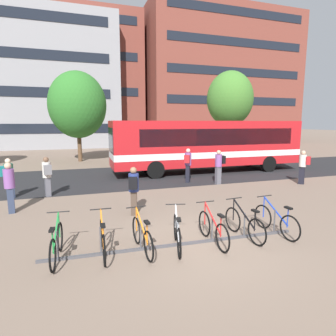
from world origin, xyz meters
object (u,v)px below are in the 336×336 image
commuter_black_pack_2 (219,165)px  commuter_teal_pack_4 (8,176)px  parked_bicycle_green_0 (57,244)px  street_tree_2 (230,99)px  commuter_red_pack_1 (303,165)px  commuter_grey_pack_5 (9,184)px  parked_bicycle_blue_6 (276,221)px  city_bus (207,144)px  street_tree_0 (78,105)px  commuter_red_pack_3 (188,163)px  commuter_black_pack_6 (134,188)px  parked_bicycle_silver_3 (177,233)px  parked_bicycle_red_4 (213,229)px  parked_bicycle_orange_2 (142,236)px  parked_bicycle_orange_1 (103,240)px  parked_bicycle_black_5 (244,224)px  commuter_grey_pack_0 (47,174)px

commuter_black_pack_2 → commuter_teal_pack_4: 9.51m
parked_bicycle_green_0 → street_tree_2: size_ratio=0.22×
commuter_red_pack_1 → commuter_teal_pack_4: size_ratio=1.03×
commuter_grey_pack_5 → commuter_teal_pack_4: bearing=-176.6°
commuter_teal_pack_4 → street_tree_2: size_ratio=0.22×
commuter_grey_pack_5 → parked_bicycle_blue_6: bearing=50.0°
commuter_red_pack_1 → city_bus: bearing=-7.2°
street_tree_0 → city_bus: bearing=-45.0°
commuter_red_pack_3 → commuter_grey_pack_5: commuter_red_pack_3 is taller
parked_bicycle_blue_6 → commuter_black_pack_2: (1.61, 6.32, 0.62)m
commuter_black_pack_6 → commuter_red_pack_1: bearing=-61.6°
parked_bicycle_silver_3 → parked_bicycle_red_4: size_ratio=0.97×
parked_bicycle_orange_2 → street_tree_0: bearing=0.3°
commuter_black_pack_6 → street_tree_0: bearing=21.2°
city_bus → street_tree_2: 9.50m
parked_bicycle_orange_1 → commuter_red_pack_1: 11.41m
commuter_black_pack_2 → city_bus: bearing=-115.9°
city_bus → commuter_grey_pack_5: 11.41m
parked_bicycle_green_0 → parked_bicycle_red_4: (3.77, -0.29, 0.00)m
commuter_teal_pack_4 → street_tree_2: 19.49m
parked_bicycle_black_5 → commuter_grey_pack_5: 7.83m
commuter_grey_pack_5 → street_tree_2: bearing=119.1°
parked_bicycle_black_5 → street_tree_2: (9.13, 16.67, 4.82)m
parked_bicycle_blue_6 → commuter_grey_pack_5: bearing=54.0°
commuter_red_pack_3 → city_bus: bearing=-8.2°
commuter_red_pack_1 → parked_bicycle_blue_6: bearing=92.0°
parked_bicycle_orange_1 → commuter_teal_pack_4: commuter_teal_pack_4 is taller
parked_bicycle_silver_3 → commuter_teal_pack_4: bearing=52.4°
city_bus → commuter_black_pack_2: (-0.99, -3.49, -0.77)m
parked_bicycle_silver_3 → commuter_black_pack_6: 2.92m
parked_bicycle_blue_6 → commuter_red_pack_3: bearing=-7.2°
city_bus → parked_bicycle_black_5: city_bus is taller
parked_bicycle_green_0 → commuter_red_pack_1: bearing=-62.4°
parked_bicycle_orange_1 → commuter_black_pack_6: (1.26, 2.64, 0.56)m
parked_bicycle_orange_1 → commuter_black_pack_2: bearing=-44.0°
parked_bicycle_orange_2 → street_tree_2: street_tree_2 is taller
parked_bicycle_green_0 → commuter_red_pack_1: size_ratio=1.00×
city_bus → commuter_grey_pack_5: (-10.03, -5.38, -0.76)m
commuter_red_pack_1 → parked_bicycle_red_4: bearing=83.9°
commuter_black_pack_2 → commuter_red_pack_3: commuter_red_pack_3 is taller
parked_bicycle_orange_1 → parked_bicycle_blue_6: same height
parked_bicycle_black_5 → commuter_red_pack_3: bearing=-14.9°
commuter_teal_pack_4 → parked_bicycle_silver_3: bearing=-81.0°
parked_bicycle_blue_6 → commuter_grey_pack_0: (-6.43, 6.37, 0.58)m
commuter_red_pack_1 → commuter_black_pack_6: 9.33m
commuter_grey_pack_0 → commuter_grey_pack_5: 2.19m
commuter_red_pack_1 → commuter_black_pack_6: (-9.08, -2.14, -0.05)m
city_bus → parked_bicycle_red_4: size_ratio=6.99×
city_bus → commuter_grey_pack_0: size_ratio=7.14×
city_bus → street_tree_0: street_tree_0 is taller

